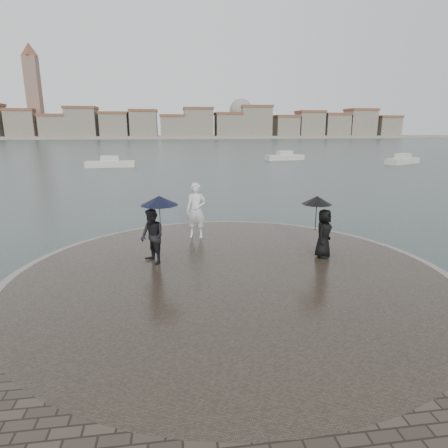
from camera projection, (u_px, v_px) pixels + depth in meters
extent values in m
plane|color=#2B3835|center=(258.00, 355.00, 7.35)|extent=(400.00, 400.00, 0.00)
cylinder|color=gray|center=(230.00, 279.00, 10.67)|extent=(12.50, 12.50, 0.32)
cylinder|color=#2D261E|center=(230.00, 278.00, 10.66)|extent=(11.90, 11.90, 0.36)
imported|color=silver|center=(196.00, 210.00, 13.82)|extent=(0.84, 0.66, 2.05)
imported|color=black|center=(152.00, 236.00, 11.18)|extent=(0.97, 1.02, 1.66)
cylinder|color=black|center=(160.00, 219.00, 11.18)|extent=(0.02, 0.02, 0.90)
cone|color=black|center=(159.00, 200.00, 11.04)|extent=(1.14, 1.14, 0.28)
imported|color=black|center=(324.00, 233.00, 11.73)|extent=(0.86, 0.89, 1.54)
cylinder|color=black|center=(316.00, 216.00, 11.66)|extent=(0.02, 0.02, 0.90)
cone|color=black|center=(317.00, 200.00, 11.53)|extent=(0.95, 0.95, 0.26)
cube|color=gray|center=(173.00, 137.00, 163.52)|extent=(260.00, 20.00, 1.20)
cube|color=gray|center=(23.00, 125.00, 151.20)|extent=(11.00, 10.00, 11.00)
cube|color=brown|center=(21.00, 110.00, 149.71)|extent=(11.60, 10.60, 1.00)
cube|color=gray|center=(55.00, 128.00, 153.10)|extent=(10.00, 10.00, 9.00)
cube|color=brown|center=(53.00, 115.00, 151.85)|extent=(10.60, 10.60, 1.00)
cube|color=gray|center=(82.00, 124.00, 154.23)|extent=(12.00, 10.00, 12.00)
cube|color=brown|center=(81.00, 108.00, 152.62)|extent=(12.60, 10.60, 1.00)
cube|color=gray|center=(115.00, 127.00, 156.26)|extent=(11.00, 10.00, 10.00)
cube|color=brown|center=(114.00, 113.00, 154.90)|extent=(11.60, 10.60, 1.00)
cube|color=gray|center=(144.00, 126.00, 157.78)|extent=(11.00, 10.00, 11.00)
cube|color=brown|center=(143.00, 111.00, 156.29)|extent=(11.60, 10.60, 1.00)
cube|color=gray|center=(173.00, 128.00, 159.67)|extent=(10.00, 10.00, 9.00)
cube|color=brown|center=(172.00, 116.00, 158.43)|extent=(10.60, 10.60, 1.00)
cube|color=gray|center=(198.00, 124.00, 160.81)|extent=(12.00, 10.00, 12.00)
cube|color=brown|center=(198.00, 109.00, 159.20)|extent=(12.60, 10.60, 1.00)
cube|color=gray|center=(228.00, 127.00, 162.84)|extent=(11.00, 10.00, 10.00)
cube|color=brown|center=(228.00, 114.00, 161.47)|extent=(11.60, 10.60, 1.00)
cube|color=gray|center=(255.00, 123.00, 164.11)|extent=(13.00, 10.00, 13.00)
cube|color=brown|center=(255.00, 107.00, 162.37)|extent=(13.60, 10.60, 1.00)
cube|color=gray|center=(286.00, 128.00, 166.53)|extent=(10.00, 10.00, 9.00)
cube|color=brown|center=(286.00, 116.00, 165.29)|extent=(10.60, 10.60, 1.00)
cube|color=gray|center=(310.00, 126.00, 167.79)|extent=(11.00, 10.00, 11.00)
cube|color=brown|center=(310.00, 112.00, 166.30)|extent=(11.60, 10.60, 1.00)
cube|color=gray|center=(335.00, 127.00, 169.55)|extent=(11.00, 10.00, 10.00)
cube|color=brown|center=(336.00, 114.00, 168.19)|extent=(11.60, 10.60, 1.00)
cube|color=gray|center=(360.00, 125.00, 170.95)|extent=(12.00, 10.00, 12.00)
cube|color=brown|center=(361.00, 110.00, 169.34)|extent=(12.60, 10.60, 1.00)
cube|color=gray|center=(386.00, 128.00, 173.10)|extent=(10.00, 10.00, 9.00)
cube|color=brown|center=(387.00, 117.00, 171.86)|extent=(10.60, 10.60, 1.00)
cube|color=#846654|center=(35.00, 99.00, 151.20)|extent=(5.00, 5.00, 32.00)
cone|color=brown|center=(29.00, 49.00, 146.61)|extent=(6.80, 6.80, 5.00)
sphere|color=gray|center=(241.00, 110.00, 163.84)|extent=(10.00, 10.00, 10.00)
cube|color=beige|center=(402.00, 162.00, 46.98)|extent=(5.59, 4.04, 0.90)
cube|color=beige|center=(403.00, 157.00, 46.83)|extent=(2.33, 2.01, 0.90)
cube|color=beige|center=(111.00, 165.00, 42.99)|extent=(5.53, 1.71, 0.90)
cube|color=beige|center=(110.00, 160.00, 42.84)|extent=(2.02, 1.24, 0.90)
cube|color=beige|center=(285.00, 158.00, 52.67)|extent=(5.71, 2.68, 0.90)
cube|color=beige|center=(285.00, 154.00, 52.52)|extent=(2.20, 1.58, 0.90)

